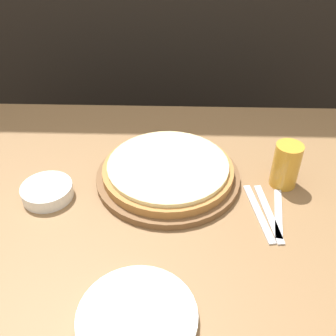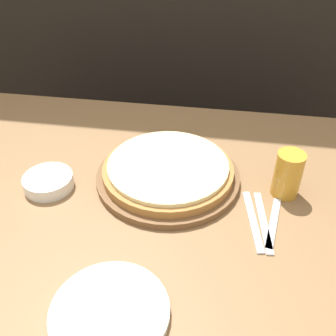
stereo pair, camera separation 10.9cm
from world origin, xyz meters
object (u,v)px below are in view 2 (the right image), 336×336
(side_bowl, at_px, (48,182))
(fork, at_px, (253,220))
(spoon, at_px, (273,223))
(beer_glass, at_px, (288,173))
(dinner_knife, at_px, (263,222))
(dinner_plate, at_px, (110,312))
(pizza_on_board, at_px, (168,172))

(side_bowl, xyz_separation_m, fork, (0.55, -0.05, -0.02))
(spoon, bearing_deg, beer_glass, 74.52)
(dinner_knife, distance_m, spoon, 0.03)
(fork, height_order, dinner_knife, same)
(beer_glass, height_order, dinner_knife, beer_glass)
(dinner_plate, bearing_deg, dinner_knife, 45.02)
(fork, bearing_deg, pizza_on_board, 150.68)
(fork, xyz_separation_m, dinner_knife, (0.03, 0.00, 0.00))
(pizza_on_board, relative_size, fork, 1.88)
(side_bowl, relative_size, fork, 0.63)
(dinner_plate, bearing_deg, beer_glass, 49.61)
(dinner_plate, distance_m, spoon, 0.45)
(pizza_on_board, height_order, dinner_knife, pizza_on_board)
(dinner_knife, bearing_deg, beer_glass, 64.35)
(beer_glass, xyz_separation_m, side_bowl, (-0.64, -0.07, -0.05))
(side_bowl, distance_m, dinner_knife, 0.58)
(beer_glass, bearing_deg, side_bowl, -173.31)
(dinner_plate, relative_size, side_bowl, 1.75)
(beer_glass, xyz_separation_m, spoon, (-0.03, -0.12, -0.07))
(fork, relative_size, spoon, 1.17)
(dinner_knife, bearing_deg, dinner_plate, -134.98)
(beer_glass, distance_m, fork, 0.16)
(side_bowl, bearing_deg, dinner_knife, -4.77)
(beer_glass, distance_m, dinner_knife, 0.15)
(dinner_knife, bearing_deg, fork, -180.00)
(pizza_on_board, xyz_separation_m, side_bowl, (-0.32, -0.08, -0.01))
(pizza_on_board, height_order, side_bowl, pizza_on_board)
(beer_glass, relative_size, dinner_plate, 0.54)
(fork, bearing_deg, beer_glass, 55.64)
(beer_glass, bearing_deg, dinner_knife, -115.65)
(spoon, bearing_deg, dinner_plate, -137.23)
(pizza_on_board, xyz_separation_m, beer_glass, (0.32, -0.01, 0.04))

